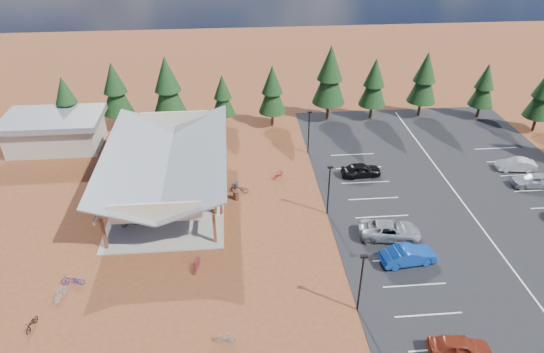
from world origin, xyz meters
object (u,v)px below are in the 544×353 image
(bike_6, at_px, (181,181))
(bike_8, at_px, (32,324))
(lamp_post_2, at_px, (309,129))
(bike_5, at_px, (191,199))
(bike_0, at_px, (130,222))
(bike_13, at_px, (225,338))
(car_4, at_px, (361,170))
(car_8, at_px, (533,180))
(car_9, at_px, (516,165))
(car_0, at_px, (460,347))
(trash_bin_0, at_px, (219,210))
(bike_7, at_px, (192,164))
(bike_3, at_px, (158,157))
(bike_1, at_px, (148,194))
(bike_2, at_px, (146,180))
(bike_15, at_px, (278,174))
(bike_10, at_px, (73,280))
(trash_bin_1, at_px, (236,195))
(bike_14, at_px, (236,185))
(outbuilding, at_px, (55,131))
(car_1, at_px, (408,255))
(car_2, at_px, (390,230))
(bike_pavilion, at_px, (166,159))
(lamp_post_0, at_px, (361,279))
(bike_9, at_px, (60,293))
(lamp_post_1, at_px, (329,187))
(bike_11, at_px, (197,263))
(bike_4, at_px, (175,217))
(bike_16, at_px, (240,189))

(bike_6, distance_m, bike_8, 19.96)
(lamp_post_2, xyz_separation_m, bike_5, (-12.85, -9.19, -2.43))
(bike_0, distance_m, bike_8, 12.22)
(bike_13, bearing_deg, car_4, 153.19)
(car_8, relative_size, car_9, 1.06)
(car_0, bearing_deg, bike_6, 48.95)
(bike_5, bearing_deg, trash_bin_0, -132.35)
(bike_7, bearing_deg, bike_3, 48.08)
(car_0, bearing_deg, bike_1, 56.20)
(bike_2, relative_size, bike_6, 1.05)
(bike_3, bearing_deg, bike_15, -108.89)
(bike_15, bearing_deg, bike_5, 66.92)
(bike_10, bearing_deg, trash_bin_1, 133.49)
(bike_14, height_order, car_4, car_4)
(outbuilding, distance_m, bike_10, 24.89)
(bike_3, relative_size, bike_8, 1.14)
(bike_10, xyz_separation_m, car_1, (26.56, 0.21, 0.32))
(bike_2, relative_size, car_8, 0.43)
(car_1, relative_size, car_4, 1.11)
(car_0, bearing_deg, car_9, -27.53)
(car_2, bearing_deg, bike_pavilion, 73.66)
(lamp_post_0, height_order, car_1, lamp_post_0)
(bike_7, relative_size, car_4, 0.42)
(car_0, height_order, car_8, car_8)
(bike_6, height_order, car_1, car_1)
(trash_bin_1, height_order, bike_8, trash_bin_1)
(bike_2, relative_size, car_4, 0.44)
(bike_10, bearing_deg, bike_pavilion, 156.97)
(car_1, bearing_deg, trash_bin_0, 54.78)
(bike_0, height_order, car_9, car_9)
(trash_bin_1, distance_m, bike_9, 18.05)
(lamp_post_1, height_order, bike_0, lamp_post_1)
(bike_11, distance_m, car_4, 21.04)
(bike_11, bearing_deg, trash_bin_0, 88.04)
(bike_2, height_order, bike_10, bike_2)
(bike_4, height_order, car_0, car_0)
(bike_9, distance_m, bike_15, 23.78)
(bike_9, bearing_deg, bike_pavilion, -97.34)
(lamp_post_0, bearing_deg, bike_5, 130.94)
(lamp_post_0, bearing_deg, trash_bin_0, 128.18)
(bike_6, bearing_deg, car_9, -102.11)
(lamp_post_2, xyz_separation_m, bike_1, (-17.02, -8.26, -2.32))
(lamp_post_0, distance_m, bike_6, 23.04)
(bike_3, xyz_separation_m, bike_6, (2.86, -5.07, -0.06))
(bike_3, bearing_deg, bike_0, 174.32)
(bike_5, bearing_deg, bike_16, -79.69)
(bike_2, bearing_deg, outbuilding, 63.81)
(bike_0, distance_m, bike_16, 11.09)
(trash_bin_1, distance_m, car_8, 30.18)
(bike_2, relative_size, bike_7, 1.06)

